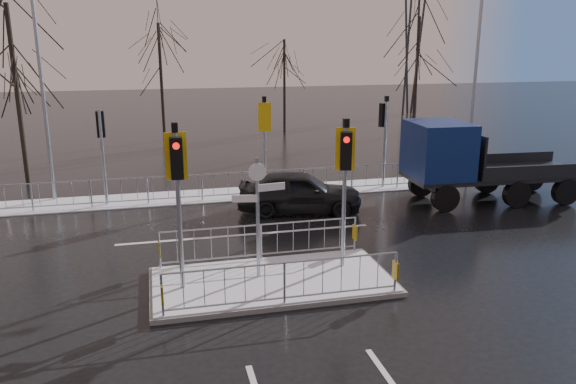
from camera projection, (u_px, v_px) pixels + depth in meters
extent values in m
plane|color=black|center=(272.00, 284.00, 14.11)|extent=(120.00, 120.00, 0.00)
cube|color=white|center=(226.00, 195.00, 22.17)|extent=(30.00, 2.00, 0.04)
cube|color=silver|center=(247.00, 235.00, 17.67)|extent=(8.00, 0.15, 0.01)
cube|color=slate|center=(272.00, 282.00, 14.10)|extent=(6.00, 3.00, 0.12)
cube|color=white|center=(272.00, 279.00, 14.08)|extent=(5.85, 2.85, 0.03)
cube|color=gold|center=(162.00, 294.00, 12.03)|extent=(0.05, 0.28, 0.42)
cube|color=gold|center=(395.00, 270.00, 13.26)|extent=(0.05, 0.28, 0.42)
cube|color=gold|center=(159.00, 249.00, 14.62)|extent=(0.05, 0.28, 0.42)
cube|color=gold|center=(355.00, 233.00, 15.85)|extent=(0.05, 0.28, 0.42)
cylinder|color=#91969E|center=(179.00, 213.00, 13.08)|extent=(0.11, 0.11, 3.80)
cube|color=black|center=(176.00, 158.00, 12.56)|extent=(0.28, 0.22, 0.95)
cylinder|color=red|center=(176.00, 146.00, 12.38)|extent=(0.16, 0.04, 0.16)
cube|color=yellow|center=(176.00, 156.00, 12.80)|extent=(0.50, 0.03, 1.10)
cube|color=black|center=(175.00, 127.00, 12.55)|extent=(0.14, 0.14, 0.22)
cylinder|color=#91969E|center=(344.00, 199.00, 14.43)|extent=(0.11, 0.11, 3.70)
cube|color=black|center=(346.00, 151.00, 13.91)|extent=(0.33, 0.28, 0.95)
cylinder|color=red|center=(347.00, 140.00, 13.73)|extent=(0.16, 0.08, 0.16)
cube|color=yellow|center=(345.00, 149.00, 14.16)|extent=(0.49, 0.16, 1.10)
cube|color=black|center=(346.00, 123.00, 13.91)|extent=(0.14, 0.14, 0.22)
cylinder|color=#91969E|center=(258.00, 219.00, 13.79)|extent=(0.09, 0.09, 3.10)
cube|color=silver|center=(271.00, 187.00, 13.66)|extent=(0.70, 0.14, 0.18)
cube|color=silver|center=(244.00, 199.00, 13.58)|extent=(0.62, 0.15, 0.18)
cylinder|color=silver|center=(257.00, 172.00, 13.45)|extent=(0.44, 0.03, 0.44)
cylinder|color=#91969E|center=(103.00, 158.00, 20.40)|extent=(0.11, 0.11, 3.50)
cube|color=black|center=(101.00, 124.00, 20.26)|extent=(0.28, 0.22, 0.95)
cylinder|color=red|center=(100.00, 116.00, 20.28)|extent=(0.16, 0.04, 0.16)
cylinder|color=#91969E|center=(265.00, 149.00, 21.76)|extent=(0.11, 0.11, 3.60)
cube|color=black|center=(263.00, 116.00, 21.60)|extent=(0.28, 0.22, 0.95)
cylinder|color=red|center=(263.00, 108.00, 21.62)|extent=(0.16, 0.04, 0.16)
cube|color=yellow|center=(265.00, 117.00, 21.36)|extent=(0.50, 0.03, 1.10)
cube|color=black|center=(264.00, 99.00, 21.25)|extent=(0.14, 0.14, 0.22)
cylinder|color=#91969E|center=(385.00, 145.00, 22.91)|extent=(0.11, 0.11, 3.50)
cube|color=black|center=(383.00, 115.00, 22.74)|extent=(0.33, 0.28, 0.95)
cylinder|color=red|center=(382.00, 107.00, 22.76)|extent=(0.16, 0.08, 0.16)
cube|color=black|center=(387.00, 99.00, 22.42)|extent=(0.14, 0.14, 0.22)
imported|color=black|center=(300.00, 192.00, 19.84)|extent=(4.64, 2.69, 1.48)
cylinder|color=black|center=(445.00, 198.00, 19.94)|extent=(1.01, 0.35, 1.00)
cylinder|color=black|center=(421.00, 184.00, 21.92)|extent=(1.01, 0.35, 1.00)
cylinder|color=black|center=(517.00, 194.00, 20.44)|extent=(1.01, 0.35, 1.00)
cylinder|color=black|center=(487.00, 181.00, 22.42)|extent=(1.01, 0.35, 1.00)
cylinder|color=black|center=(565.00, 192.00, 20.79)|extent=(1.01, 0.35, 1.00)
cylinder|color=black|center=(532.00, 178.00, 22.78)|extent=(1.01, 0.35, 1.00)
cube|color=black|center=(493.00, 175.00, 21.23)|extent=(6.69, 2.63, 0.16)
cube|color=navy|center=(438.00, 149.00, 20.54)|extent=(2.11, 2.49, 1.99)
cube|color=black|center=(463.00, 138.00, 20.61)|extent=(0.14, 1.99, 1.10)
cube|color=#2D3033|center=(421.00, 180.00, 20.72)|extent=(0.24, 2.30, 0.35)
cube|color=black|center=(519.00, 171.00, 21.39)|extent=(4.51, 2.62, 0.12)
cube|color=black|center=(469.00, 152.00, 20.80)|extent=(0.20, 2.39, 1.50)
cylinder|color=black|center=(18.00, 97.00, 23.05)|extent=(0.20, 0.20, 7.36)
cylinder|color=black|center=(162.00, 83.00, 33.38)|extent=(0.19, 0.19, 6.90)
cylinder|color=black|center=(284.00, 86.00, 37.20)|extent=(0.16, 0.16, 5.98)
cylinder|color=black|center=(416.00, 76.00, 36.03)|extent=(0.20, 0.20, 7.36)
cylinder|color=#91969E|center=(474.00, 88.00, 23.43)|extent=(0.14, 0.14, 8.00)
cylinder|color=#91969E|center=(43.00, 92.00, 20.47)|extent=(0.14, 0.14, 8.20)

